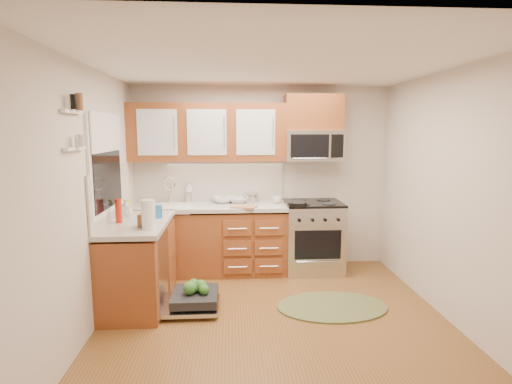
{
  "coord_description": "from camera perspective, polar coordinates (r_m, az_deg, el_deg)",
  "views": [
    {
      "loc": [
        -0.43,
        -3.77,
        1.9
      ],
      "look_at": [
        -0.13,
        0.85,
        1.18
      ],
      "focal_mm": 28.0,
      "sensor_mm": 36.0,
      "label": 1
    }
  ],
  "objects": [
    {
      "name": "cutting_board",
      "position": [
        5.09,
        -1.71,
        -2.14
      ],
      "size": [
        0.35,
        0.3,
        0.02
      ],
      "primitive_type": "cube",
      "rotation": [
        0.0,
        0.0,
        -0.41
      ],
      "color": "#A17749",
      "rests_on": "countertop_back"
    },
    {
      "name": "shelf_lower",
      "position": [
        3.66,
        -24.44,
        5.68
      ],
      "size": [
        0.04,
        0.4,
        0.03
      ],
      "primitive_type": "cube",
      "color": "white",
      "rests_on": "ground"
    },
    {
      "name": "rug",
      "position": [
        4.57,
        10.82,
        -15.77
      ],
      "size": [
        1.4,
        1.15,
        0.02
      ],
      "primitive_type": null,
      "rotation": [
        0.0,
        0.0,
        0.36
      ],
      "color": "brown",
      "rests_on": "ground"
    },
    {
      "name": "backsplash_back",
      "position": [
        5.56,
        -6.71,
        1.6
      ],
      "size": [
        2.05,
        0.02,
        0.57
      ],
      "primitive_type": "cube",
      "color": "#BBB4A8",
      "rests_on": "ground"
    },
    {
      "name": "soap_bottle_a",
      "position": [
        5.54,
        -9.55,
        0.08
      ],
      "size": [
        0.15,
        0.15,
        0.3
      ],
      "primitive_type": "imported",
      "rotation": [
        0.0,
        0.0,
        -0.36
      ],
      "color": "#999999",
      "rests_on": "countertop_back"
    },
    {
      "name": "bowl_b",
      "position": [
        5.45,
        -4.74,
        -1.05
      ],
      "size": [
        0.32,
        0.32,
        0.09
      ],
      "primitive_type": "imported",
      "rotation": [
        0.0,
        0.0,
        0.11
      ],
      "color": "#999999",
      "rests_on": "countertop_back"
    },
    {
      "name": "bowl_a",
      "position": [
        5.46,
        -2.59,
        -1.14
      ],
      "size": [
        0.3,
        0.3,
        0.07
      ],
      "primitive_type": "imported",
      "rotation": [
        0.0,
        0.0,
        -0.05
      ],
      "color": "#999999",
      "rests_on": "countertop_back"
    },
    {
      "name": "window",
      "position": [
        4.48,
        -20.65,
        3.76
      ],
      "size": [
        0.03,
        1.05,
        1.05
      ],
      "primitive_type": null,
      "color": "white",
      "rests_on": "ground"
    },
    {
      "name": "soap_bottle_c",
      "position": [
        4.78,
        -18.06,
        -2.36
      ],
      "size": [
        0.16,
        0.16,
        0.17
      ],
      "primitive_type": "imported",
      "rotation": [
        0.0,
        0.0,
        -0.2
      ],
      "color": "#999999",
      "rests_on": "countertop_left"
    },
    {
      "name": "countertop_back",
      "position": [
        5.32,
        -6.81,
        -2.11
      ],
      "size": [
        2.07,
        0.64,
        0.05
      ],
      "primitive_type": "cube",
      "color": "#B2AAA2",
      "rests_on": "base_cabinet_back"
    },
    {
      "name": "range",
      "position": [
        5.51,
        8.11,
        -6.3
      ],
      "size": [
        0.76,
        0.64,
        0.95
      ],
      "primitive_type": null,
      "color": "silver",
      "rests_on": "ground"
    },
    {
      "name": "window_blind",
      "position": [
        4.46,
        -20.57,
        7.99
      ],
      "size": [
        0.02,
        0.96,
        0.4
      ],
      "primitive_type": "cube",
      "color": "white",
      "rests_on": "ground"
    },
    {
      "name": "backsplash_left",
      "position": [
        4.54,
        -20.33,
        -0.49
      ],
      "size": [
        0.02,
        1.25,
        0.57
      ],
      "primitive_type": "cube",
      "color": "#BBB4A8",
      "rests_on": "ground"
    },
    {
      "name": "wall_front",
      "position": [
        2.17,
        8.04,
        -8.68
      ],
      "size": [
        3.5,
        0.04,
        2.5
      ],
      "primitive_type": "cube",
      "color": "beige",
      "rests_on": "ground"
    },
    {
      "name": "wall_left",
      "position": [
        4.05,
        -22.66,
        -1.12
      ],
      "size": [
        0.04,
        3.5,
        2.5
      ],
      "primitive_type": "cube",
      "color": "beige",
      "rests_on": "ground"
    },
    {
      "name": "microwave",
      "position": [
        5.44,
        8.13,
        6.6
      ],
      "size": [
        0.76,
        0.38,
        0.4
      ],
      "primitive_type": null,
      "color": "silver",
      "rests_on": "ground"
    },
    {
      "name": "floor",
      "position": [
        4.25,
        2.64,
        -17.79
      ],
      "size": [
        3.5,
        3.5,
        0.0
      ],
      "primitive_type": "plane",
      "color": "brown",
      "rests_on": "ground"
    },
    {
      "name": "soap_bottle_b",
      "position": [
        4.76,
        -18.11,
        -2.19
      ],
      "size": [
        0.11,
        0.11,
        0.21
      ],
      "primitive_type": "imported",
      "rotation": [
        0.0,
        0.0,
        0.16
      ],
      "color": "#999999",
      "rests_on": "countertop_left"
    },
    {
      "name": "wall_right",
      "position": [
        4.41,
        26.02,
        -0.58
      ],
      "size": [
        0.04,
        3.5,
        2.5
      ],
      "primitive_type": "cube",
      "color": "beige",
      "rests_on": "ground"
    },
    {
      "name": "mustard_bottle",
      "position": [
        4.8,
        -17.98,
        -2.18
      ],
      "size": [
        0.08,
        0.08,
        0.19
      ],
      "primitive_type": "cylinder",
      "rotation": [
        0.0,
        0.0,
        -0.33
      ],
      "color": "gold",
      "rests_on": "countertop_left"
    },
    {
      "name": "base_cabinet_back",
      "position": [
        5.43,
        -6.71,
        -7.02
      ],
      "size": [
        2.05,
        0.6,
        0.85
      ],
      "primitive_type": "cube",
      "color": "brown",
      "rests_on": "ground"
    },
    {
      "name": "wall_back",
      "position": [
        5.58,
        0.75,
        2.1
      ],
      "size": [
        3.5,
        0.04,
        2.5
      ],
      "primitive_type": "cube",
      "color": "beige",
      "rests_on": "ground"
    },
    {
      "name": "dishwasher",
      "position": [
        4.47,
        -9.21,
        -15.05
      ],
      "size": [
        0.7,
        0.6,
        0.2
      ],
      "primitive_type": null,
      "color": "silver",
      "rests_on": "ground"
    },
    {
      "name": "base_cabinet_left",
      "position": [
        4.66,
        -16.4,
        -10.04
      ],
      "size": [
        0.6,
        1.25,
        0.85
      ],
      "primitive_type": "cube",
      "color": "brown",
      "rests_on": "ground"
    },
    {
      "name": "red_bottle",
      "position": [
        4.48,
        -19.03,
        -2.57
      ],
      "size": [
        0.07,
        0.07,
        0.26
      ],
      "primitive_type": "cylinder",
      "rotation": [
        0.0,
        0.0,
        -0.09
      ],
      "color": "#B5210F",
      "rests_on": "countertop_left"
    },
    {
      "name": "blue_carton",
      "position": [
        4.6,
        -13.89,
        -2.75
      ],
      "size": [
        0.11,
        0.09,
        0.15
      ],
      "primitive_type": "cube",
      "rotation": [
        0.0,
        0.0,
        0.43
      ],
      "color": "#2369A6",
      "rests_on": "countertop_left"
    },
    {
      "name": "stock_pot",
      "position": [
        5.45,
        -0.72,
        -0.85
      ],
      "size": [
        0.23,
        0.23,
        0.12
      ],
      "primitive_type": "cylinder",
      "rotation": [
        0.0,
        0.0,
        -0.11
      ],
      "color": "silver",
      "rests_on": "countertop_back"
    },
    {
      "name": "sink",
      "position": [
        5.37,
        -12.41,
        -3.24
      ],
      "size": [
        0.62,
        0.5,
        0.26
      ],
      "primitive_type": null,
      "color": "white",
      "rests_on": "ground"
    },
    {
      "name": "countertop_left",
      "position": [
        4.53,
        -16.53,
        -4.33
      ],
      "size": [
        0.64,
        1.27,
        0.05
      ],
      "primitive_type": "cube",
      "color": "#B2AAA2",
      "rests_on": "base_cabinet_left"
    },
    {
      "name": "paper_towel_roll",
      "position": [
        4.12,
        -15.12,
        -3.11
      ],
      "size": [
        0.15,
        0.15,
        0.29
      ],
      "primitive_type": "cylinder",
      "rotation": [
        0.0,
        0.0,
        0.13
      ],
      "color": "white",
      "rests_on": "countertop_left"
    },
    {
      "name": "cabinet_over_mw",
      "position": [
        5.47,
        8.18,
        11.16
      ],
      "size": [
        0.76,
        0.35,
        0.47
      ],
      "primitive_type": "cube",
      "color": "brown",
      "rests_on": "ground"
    },
    {
      "name": "ceiling",
      "position": [
        3.85,
        2.92,
        17.77
      ],
      "size": [
        3.5,
        3.5,
        0.0
      ],
      "primitive_type": "plane",
      "rotation": [
        3.14,
        0.0,
        0.0
      ],
      "color": "white",
      "rests_on": "ground"
    },
    {
      "name": "upper_cabinets",
      "position": [
        5.36,
        -6.92,
        8.46
      ],
      "size": [
        2.05,
        0.35,
        0.75
      ],
      "primitive_type": null,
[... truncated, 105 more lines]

